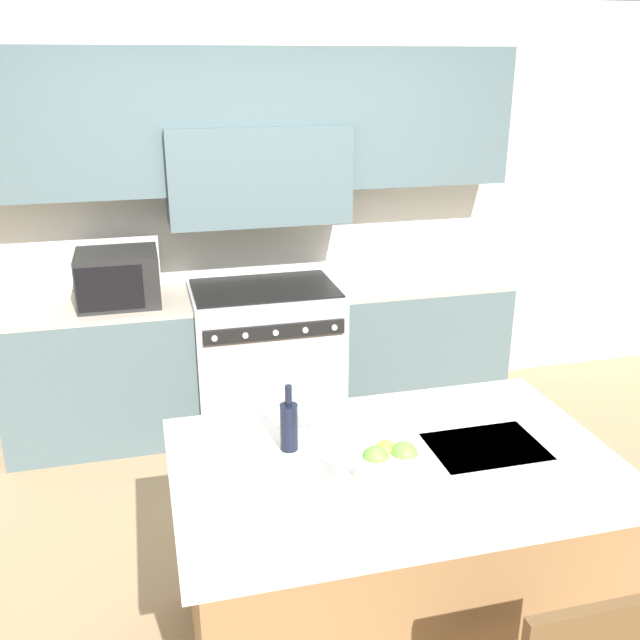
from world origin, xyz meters
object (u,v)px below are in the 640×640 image
wine_glass_far (314,405)px  fruit_bowl (390,460)px  wine_bottle (289,425)px  microwave (118,278)px  range_stove (266,355)px  wine_glass_near (347,452)px

wine_glass_far → fruit_bowl: wine_glass_far is taller
wine_bottle → microwave: bearing=108.5°
wine_glass_far → microwave: bearing=112.2°
range_stove → wine_glass_far: wine_glass_far is taller
range_stove → wine_bottle: 2.01m
wine_bottle → wine_glass_near: 0.35m
wine_glass_near → fruit_bowl: 0.23m
microwave → fruit_bowl: bearing=-65.8°
wine_glass_near → microwave: bearing=109.3°
range_stove → wine_bottle: bearing=-97.4°
range_stove → wine_glass_near: 2.31m
wine_glass_near → wine_glass_far: 0.38m
wine_bottle → wine_glass_near: wine_bottle is taller
wine_glass_far → range_stove: bearing=85.9°
range_stove → fruit_bowl: fruit_bowl is taller
range_stove → fruit_bowl: size_ratio=3.29×
wine_glass_near → fruit_bowl: bearing=21.4°
range_stove → wine_glass_near: wine_glass_near is taller
wine_glass_near → fruit_bowl: size_ratio=0.73×
microwave → wine_glass_far: (0.76, -1.87, -0.04)m
wine_bottle → wine_glass_far: bearing=31.4°
wine_glass_near → wine_glass_far: same height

